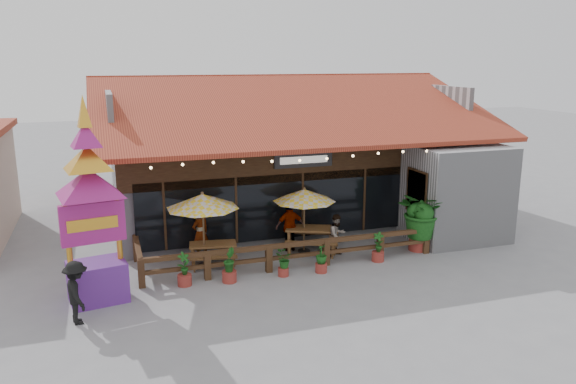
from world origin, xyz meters
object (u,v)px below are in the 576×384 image
object	(u,v)px
picnic_table_right	(312,235)
pedestrian	(77,293)
picnic_table_left	(213,250)
tropical_plant	(420,212)
umbrella_left	(203,201)
thai_sign_tower	(90,188)
umbrella_right	(304,196)

from	to	relation	value
picnic_table_right	pedestrian	size ratio (longest dim) A/B	1.37
picnic_table_left	tropical_plant	bearing A→B (deg)	-6.93
umbrella_left	picnic_table_left	size ratio (longest dim) A/B	1.81
umbrella_left	tropical_plant	distance (m)	7.68
picnic_table_right	pedestrian	xyz separation A→B (m)	(-7.78, -3.33, 0.25)
picnic_table_left	thai_sign_tower	size ratio (longest dim) A/B	0.28
picnic_table_right	pedestrian	bearing A→B (deg)	-156.82
thai_sign_tower	umbrella_right	bearing A→B (deg)	16.55
umbrella_left	pedestrian	world-z (taller)	umbrella_left
thai_sign_tower	tropical_plant	world-z (taller)	thai_sign_tower
umbrella_right	tropical_plant	distance (m)	4.18
umbrella_left	picnic_table_right	xyz separation A→B (m)	(3.92, 0.28, -1.63)
umbrella_left	picnic_table_right	bearing A→B (deg)	4.12
tropical_plant	pedestrian	distance (m)	11.69
umbrella_left	thai_sign_tower	bearing A→B (deg)	-152.54
umbrella_right	picnic_table_right	xyz separation A→B (m)	(0.29, -0.05, -1.47)
umbrella_left	umbrella_right	distance (m)	3.65
umbrella_left	thai_sign_tower	world-z (taller)	thai_sign_tower
umbrella_right	picnic_table_right	world-z (taller)	umbrella_right
umbrella_left	thai_sign_tower	size ratio (longest dim) A/B	0.50
umbrella_left	picnic_table_left	world-z (taller)	umbrella_left
picnic_table_left	pedestrian	xyz separation A→B (m)	(-4.16, -3.12, 0.34)
umbrella_right	thai_sign_tower	distance (m)	7.40
picnic_table_right	umbrella_left	bearing A→B (deg)	-175.88
picnic_table_right	thai_sign_tower	size ratio (longest dim) A/B	0.37
umbrella_right	thai_sign_tower	size ratio (longest dim) A/B	0.46
picnic_table_right	tropical_plant	bearing A→B (deg)	-16.63
picnic_table_left	tropical_plant	xyz separation A→B (m)	(7.30, -0.89, 0.93)
picnic_table_left	thai_sign_tower	world-z (taller)	thai_sign_tower
umbrella_right	tropical_plant	size ratio (longest dim) A/B	1.16
tropical_plant	picnic_table_left	bearing A→B (deg)	173.07
picnic_table_right	thai_sign_tower	bearing A→B (deg)	-164.44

